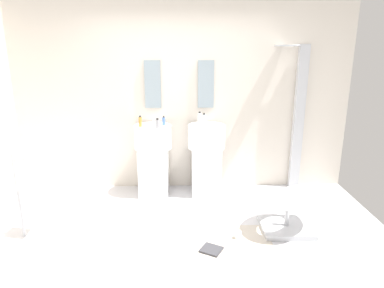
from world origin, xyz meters
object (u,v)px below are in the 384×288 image
object	(u,v)px
soap_bottle_white	(200,118)
towel_rack	(31,183)
magazine_charcoal	(211,250)
soap_bottle_blue	(164,121)
shower_column	(298,115)
soap_bottle_grey	(158,124)
pedestal_sink_right	(206,156)
soap_bottle_clear	(204,118)
soap_bottle_amber	(140,122)
lounge_chair	(288,202)
coffee_mug	(238,235)
pedestal_sink_left	(153,156)

from	to	relation	value
soap_bottle_white	towel_rack	bearing A→B (deg)	-146.47
magazine_charcoal	soap_bottle_blue	xyz separation A→B (m)	(-0.54, 1.50, 1.02)
shower_column	soap_bottle_grey	distance (m)	1.99
pedestal_sink_right	soap_bottle_clear	size ratio (longest dim) A/B	8.37
soap_bottle_white	soap_bottle_blue	bearing A→B (deg)	-171.26
magazine_charcoal	shower_column	bearing A→B (deg)	80.60
pedestal_sink_right	soap_bottle_amber	world-z (taller)	soap_bottle_amber
soap_bottle_amber	lounge_chair	bearing A→B (deg)	-30.01
lounge_chair	soap_bottle_white	distance (m)	1.66
soap_bottle_white	soap_bottle_amber	bearing A→B (deg)	-168.64
coffee_mug	soap_bottle_white	xyz separation A→B (m)	(-0.37, 1.35, 1.02)
shower_column	soap_bottle_white	xyz separation A→B (m)	(-1.39, -0.09, -0.01)
pedestal_sink_left	soap_bottle_amber	bearing A→B (deg)	-159.21
pedestal_sink_right	soap_bottle_white	xyz separation A→B (m)	(-0.09, 0.10, 0.52)
magazine_charcoal	soap_bottle_amber	distance (m)	1.95
pedestal_sink_left	soap_bottle_blue	size ratio (longest dim) A/B	8.81
soap_bottle_clear	magazine_charcoal	bearing A→B (deg)	-90.41
shower_column	towel_rack	size ratio (longest dim) A/B	2.16
shower_column	coffee_mug	world-z (taller)	shower_column
towel_rack	soap_bottle_clear	world-z (taller)	soap_bottle_clear
magazine_charcoal	coffee_mug	distance (m)	0.39
pedestal_sink_right	lounge_chair	world-z (taller)	pedestal_sink_right
soap_bottle_clear	soap_bottle_amber	bearing A→B (deg)	-164.24
shower_column	lounge_chair	size ratio (longest dim) A/B	1.89
towel_rack	soap_bottle_clear	size ratio (longest dim) A/B	7.29
pedestal_sink_left	magazine_charcoal	distance (m)	1.71
soap_bottle_blue	pedestal_sink_left	bearing A→B (deg)	-170.20
pedestal_sink_right	soap_bottle_blue	bearing A→B (deg)	177.40
magazine_charcoal	soap_bottle_clear	world-z (taller)	soap_bottle_clear
soap_bottle_grey	pedestal_sink_left	bearing A→B (deg)	117.36
towel_rack	pedestal_sink_right	bearing A→B (deg)	30.08
towel_rack	soap_bottle_blue	world-z (taller)	soap_bottle_blue
towel_rack	soap_bottle_blue	distance (m)	1.82
towel_rack	soap_bottle_white	world-z (taller)	soap_bottle_white
magazine_charcoal	soap_bottle_grey	distance (m)	1.78
magazine_charcoal	soap_bottle_clear	xyz separation A→B (m)	(0.01, 1.66, 1.03)
lounge_chair	soap_bottle_amber	size ratio (longest dim) A/B	7.38
pedestal_sink_left	soap_bottle_blue	xyz separation A→B (m)	(0.15, 0.03, 0.49)
shower_column	soap_bottle_grey	size ratio (longest dim) A/B	15.57
shower_column	soap_bottle_grey	world-z (taller)	shower_column
pedestal_sink_left	soap_bottle_clear	size ratio (longest dim) A/B	8.37
soap_bottle_blue	towel_rack	bearing A→B (deg)	-139.72
towel_rack	soap_bottle_amber	size ratio (longest dim) A/B	6.47
pedestal_sink_right	soap_bottle_grey	world-z (taller)	soap_bottle_grey
soap_bottle_grey	soap_bottle_blue	distance (m)	0.20
lounge_chair	pedestal_sink_right	bearing A→B (deg)	128.67
soap_bottle_blue	shower_column	bearing A→B (deg)	5.17
coffee_mug	soap_bottle_white	distance (m)	1.73
pedestal_sink_left	soap_bottle_white	size ratio (longest dim) A/B	6.48
lounge_chair	soap_bottle_clear	world-z (taller)	soap_bottle_clear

